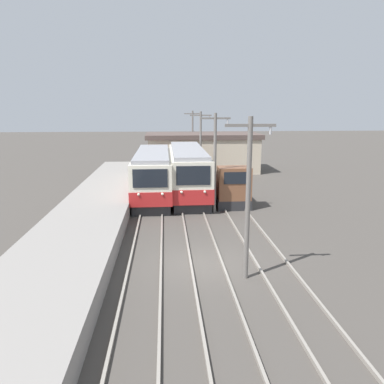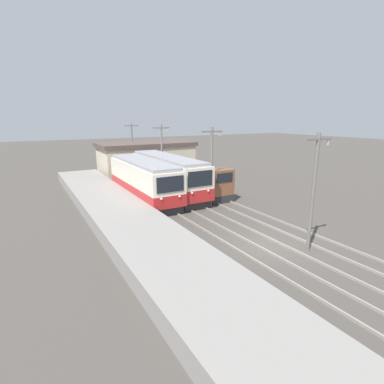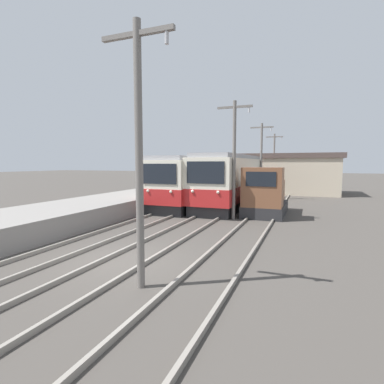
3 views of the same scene
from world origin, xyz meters
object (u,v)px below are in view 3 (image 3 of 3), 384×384
object	(u,v)px
commuter_train_center	(232,182)
catenary_mast_mid	(234,156)
commuter_train_left	(194,183)
catenary_mast_near	(139,146)
shunting_locomotive	(266,196)
catenary_mast_far	(261,158)
catenary_mast_distant	(274,160)

from	to	relation	value
commuter_train_center	catenary_mast_mid	distance (m)	6.06
commuter_train_left	catenary_mast_mid	size ratio (longest dim) A/B	1.73
commuter_train_center	catenary_mast_near	world-z (taller)	catenary_mast_near
commuter_train_left	commuter_train_center	distance (m)	2.90
commuter_train_left	shunting_locomotive	bearing A→B (deg)	-23.37
catenary_mast_near	shunting_locomotive	bearing A→B (deg)	83.20
catenary_mast_far	catenary_mast_distant	distance (m)	10.21
catenary_mast_near	catenary_mast_distant	distance (m)	30.62
commuter_train_center	commuter_train_left	bearing A→B (deg)	-165.07
commuter_train_center	catenary_mast_near	distance (m)	15.95
commuter_train_left	catenary_mast_far	size ratio (longest dim) A/B	1.73
commuter_train_left	catenary_mast_near	world-z (taller)	catenary_mast_near
catenary_mast_near	catenary_mast_distant	xyz separation A→B (m)	(0.00, 30.62, 0.00)
catenary_mast_mid	catenary_mast_distant	xyz separation A→B (m)	(0.00, 20.42, 0.00)
catenary_mast_distant	shunting_locomotive	bearing A→B (deg)	-85.29
shunting_locomotive	catenary_mast_distant	bearing A→B (deg)	94.71
commuter_train_center	catenary_mast_distant	size ratio (longest dim) A/B	1.87
catenary_mast_far	catenary_mast_distant	size ratio (longest dim) A/B	1.00
catenary_mast_near	catenary_mast_far	size ratio (longest dim) A/B	1.00
shunting_locomotive	catenary_mast_mid	size ratio (longest dim) A/B	0.72
shunting_locomotive	catenary_mast_mid	world-z (taller)	catenary_mast_mid
shunting_locomotive	catenary_mast_near	world-z (taller)	catenary_mast_near
commuter_train_center	catenary_mast_far	size ratio (longest dim) A/B	1.87
catenary_mast_mid	commuter_train_left	bearing A→B (deg)	131.87
commuter_train_left	catenary_mast_distant	distance (m)	16.31
commuter_train_left	catenary_mast_distant	size ratio (longest dim) A/B	1.73
catenary_mast_far	catenary_mast_distant	bearing A→B (deg)	90.00
catenary_mast_near	catenary_mast_far	world-z (taller)	same
commuter_train_left	commuter_train_center	size ratio (longest dim) A/B	0.93
shunting_locomotive	catenary_mast_distant	xyz separation A→B (m)	(-1.49, 18.12, 2.47)
shunting_locomotive	catenary_mast_far	world-z (taller)	catenary_mast_far
shunting_locomotive	catenary_mast_distant	distance (m)	18.34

